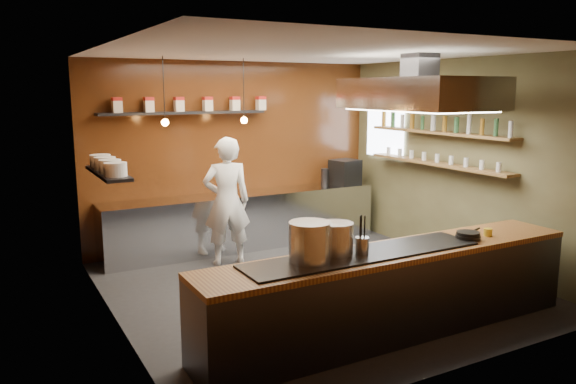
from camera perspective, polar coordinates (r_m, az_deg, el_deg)
floor at (r=7.46m, az=2.65°, el=-9.64°), size 5.00×5.00×0.00m
back_wall at (r=9.29m, az=-5.34°, el=3.84°), size 5.00×0.00×5.00m
left_wall at (r=6.18m, az=-17.45°, el=0.09°), size 0.00×5.00×5.00m
right_wall at (r=8.65m, az=17.05°, el=2.94°), size 0.00×5.00×5.00m
ceiling at (r=7.02m, az=2.86°, el=14.03°), size 5.00×5.00×0.00m
window_pane at (r=9.83m, az=9.84°, el=6.43°), size 0.00×1.00×1.00m
prep_counter at (r=9.17m, az=-4.41°, el=-2.90°), size 4.60×0.65×0.90m
pass_counter at (r=6.07m, az=10.65°, el=-9.90°), size 4.40×0.72×0.94m
tin_shelf at (r=8.79m, az=-10.49°, el=7.91°), size 2.60×0.26×0.04m
plate_shelf at (r=7.17m, az=-17.82°, el=1.85°), size 0.30×1.40×0.04m
bottle_shelf_upper at (r=8.71m, az=15.04°, el=5.87°), size 0.26×2.80×0.04m
bottle_shelf_lower at (r=8.75m, az=14.89°, el=2.80°), size 0.26×2.80×0.04m
extractor_hood at (r=7.46m, az=13.14°, el=9.76°), size 1.20×2.00×0.72m
pendant_left at (r=8.01m, az=-12.39°, el=7.28°), size 0.10×0.10×0.95m
pendant_right at (r=8.43m, az=-4.48°, el=7.63°), size 0.10×0.10×0.95m
storage_tins at (r=8.83m, az=-9.58°, el=8.81°), size 2.43×0.13×0.22m
plate_stacks at (r=7.16m, az=-17.87°, el=2.64°), size 0.26×1.16×0.16m
bottles at (r=8.70m, az=15.08°, el=6.78°), size 0.06×2.66×0.24m
wine_glasses at (r=8.74m, az=14.92°, el=3.35°), size 0.07×2.37×0.13m
stockpot_large at (r=5.31m, az=2.22°, el=-5.12°), size 0.50×0.50×0.39m
stockpot_small at (r=5.56m, az=4.87°, el=-4.76°), size 0.42×0.42×0.33m
utensil_crock at (r=5.62m, az=7.52°, el=-5.45°), size 0.16×0.16×0.18m
frying_pan at (r=6.51m, az=17.84°, el=-4.16°), size 0.43×0.27×0.07m
butter_jar at (r=6.75m, az=19.64°, el=-3.87°), size 0.11×0.11×0.09m
espresso_machine at (r=9.90m, az=5.81°, el=2.01°), size 0.50×0.48×0.44m
chef at (r=8.22m, az=-6.24°, el=-0.96°), size 0.77×0.58×1.89m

